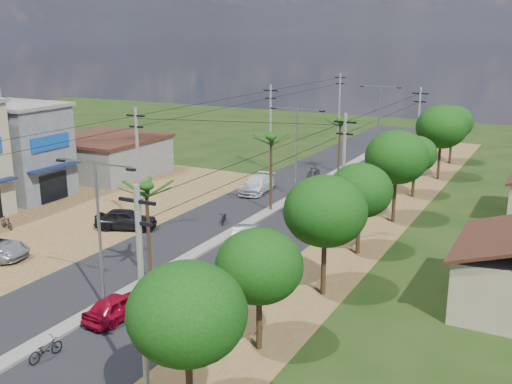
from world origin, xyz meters
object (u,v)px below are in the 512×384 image
car_red_near (118,307)px  moto_rider_east (45,350)px  car_white_far (257,185)px  car_silver_mid (246,236)px  car_parked_dark (126,220)px

car_red_near → moto_rider_east: size_ratio=2.20×
car_red_near → car_white_far: (-5.32, 25.52, 0.07)m
car_silver_mid → car_white_far: bearing=-87.2°
car_red_near → car_white_far: car_white_far is taller
car_white_far → moto_rider_east: 30.55m
car_red_near → moto_rider_east: 4.62m
car_silver_mid → car_red_near: bearing=65.6°
car_red_near → moto_rider_east: (-0.24, -4.61, -0.20)m
car_red_near → car_silver_mid: 12.57m
car_white_far → car_parked_dark: bearing=-110.4°
moto_rider_east → car_silver_mid: bearing=-86.3°
car_parked_dark → moto_rider_east: bearing=-173.7°
car_parked_dark → moto_rider_east: (8.76, -16.16, -0.30)m
car_silver_mid → car_parked_dark: size_ratio=1.00×
car_white_far → car_parked_dark: 14.44m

